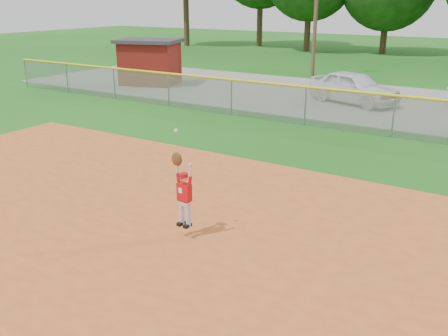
# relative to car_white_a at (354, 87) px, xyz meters

# --- Properties ---
(ground) EXTENTS (120.00, 120.00, 0.00)m
(ground) POSITION_rel_car_white_a_xyz_m (3.10, -15.06, -0.77)
(ground) COLOR #195A14
(ground) RESTS_ON ground
(clay_infield) EXTENTS (24.00, 16.00, 0.04)m
(clay_infield) POSITION_rel_car_white_a_xyz_m (3.10, -18.06, -0.75)
(clay_infield) COLOR #BC5622
(clay_infield) RESTS_ON ground
(parking_strip) EXTENTS (44.00, 10.00, 0.03)m
(parking_strip) POSITION_rel_car_white_a_xyz_m (3.10, 0.94, -0.76)
(parking_strip) COLOR gray
(parking_strip) RESTS_ON ground
(car_white_a) EXTENTS (4.69, 3.06, 1.49)m
(car_white_a) POSITION_rel_car_white_a_xyz_m (0.00, 0.00, 0.00)
(car_white_a) COLOR silver
(car_white_a) RESTS_ON parking_strip
(utility_shed) EXTENTS (4.01, 3.53, 2.53)m
(utility_shed) POSITION_rel_car_white_a_xyz_m (-11.56, -0.78, 0.52)
(utility_shed) COLOR #60130D
(utility_shed) RESTS_ON ground
(outfield_fence) EXTENTS (40.06, 0.10, 1.55)m
(outfield_fence) POSITION_rel_car_white_a_xyz_m (3.10, -5.06, 0.11)
(outfield_fence) COLOR gray
(outfield_fence) RESTS_ON ground
(ballplayer) EXTENTS (0.51, 0.22, 2.02)m
(ballplayer) POSITION_rel_car_white_a_xyz_m (1.52, -15.30, 0.28)
(ballplayer) COLOR silver
(ballplayer) RESTS_ON ground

